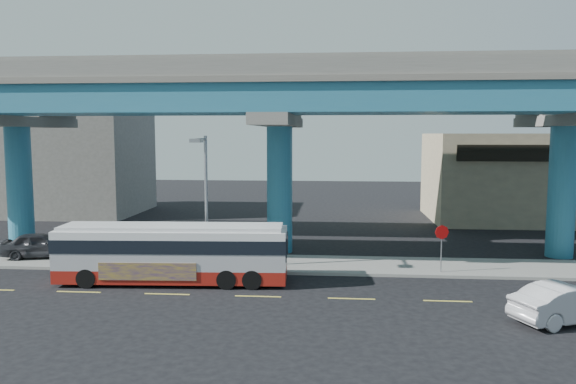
# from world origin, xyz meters

# --- Properties ---
(ground) EXTENTS (120.00, 120.00, 0.00)m
(ground) POSITION_xyz_m (0.00, 0.00, 0.00)
(ground) COLOR black
(ground) RESTS_ON ground
(sidewalk) EXTENTS (70.00, 4.00, 0.15)m
(sidewalk) POSITION_xyz_m (0.00, 5.50, 0.07)
(sidewalk) COLOR gray
(sidewalk) RESTS_ON ground
(lane_markings) EXTENTS (58.00, 0.12, 0.01)m
(lane_markings) POSITION_xyz_m (-0.00, -0.30, 0.01)
(lane_markings) COLOR #D8C64C
(lane_markings) RESTS_ON ground
(viaduct) EXTENTS (52.00, 12.40, 11.70)m
(viaduct) POSITION_xyz_m (-0.00, 9.11, 9.14)
(viaduct) COLOR #24698A
(viaduct) RESTS_ON ground
(building_beige) EXTENTS (14.00, 10.23, 7.00)m
(building_beige) POSITION_xyz_m (18.00, 22.98, 3.51)
(building_beige) COLOR tan
(building_beige) RESTS_ON ground
(building_concrete) EXTENTS (12.00, 10.00, 9.00)m
(building_concrete) POSITION_xyz_m (-20.00, 24.00, 4.50)
(building_concrete) COLOR gray
(building_concrete) RESTS_ON ground
(transit_bus) EXTENTS (10.83, 2.89, 2.75)m
(transit_bus) POSITION_xyz_m (-4.26, 1.57, 1.50)
(transit_bus) COLOR maroon
(transit_bus) RESTS_ON ground
(sedan) EXTENTS (4.83, 5.58, 1.46)m
(sedan) POSITION_xyz_m (11.93, -2.59, 0.73)
(sedan) COLOR silver
(sedan) RESTS_ON ground
(parked_car) EXTENTS (3.31, 4.78, 1.40)m
(parked_car) POSITION_xyz_m (-12.96, 5.65, 0.85)
(parked_car) COLOR #323338
(parked_car) RESTS_ON sidewalk
(street_lamp) EXTENTS (0.50, 2.25, 6.73)m
(street_lamp) POSITION_xyz_m (-3.21, 3.47, 4.59)
(street_lamp) COLOR gray
(street_lamp) RESTS_ON sidewalk
(stop_sign) EXTENTS (0.70, 0.16, 2.35)m
(stop_sign) POSITION_xyz_m (8.52, 4.18, 1.82)
(stop_sign) COLOR gray
(stop_sign) RESTS_ON sidewalk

